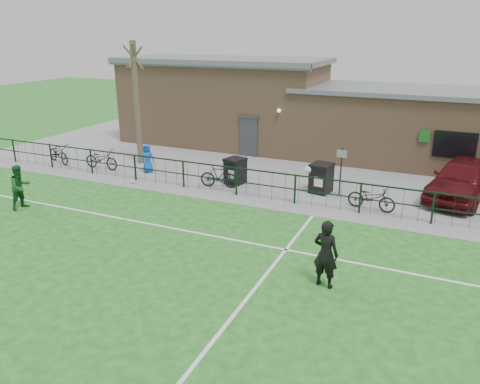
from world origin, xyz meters
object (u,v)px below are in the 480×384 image
at_px(bicycle_d, 219,176).
at_px(bicycle_e, 371,198).
at_px(bicycle_c, 101,159).
at_px(outfield_player, 20,187).
at_px(ball_ground, 133,182).
at_px(wheelie_bin_left, 235,172).
at_px(sign_post, 341,172).
at_px(bicycle_a, 59,153).
at_px(spectator_child, 147,158).
at_px(wheelie_bin_right, 321,179).
at_px(car_maroon, 463,179).
at_px(bare_tree, 137,104).

distance_m(bicycle_d, bicycle_e, 6.41).
height_order(bicycle_c, outfield_player, outfield_player).
bearing_deg(bicycle_c, ball_ground, -114.35).
xyz_separation_m(bicycle_c, ball_ground, (2.76, -1.31, -0.42)).
bearing_deg(bicycle_e, wheelie_bin_left, 90.02).
xyz_separation_m(sign_post, bicycle_a, (-14.17, -0.89, -0.50)).
bearing_deg(spectator_child, wheelie_bin_right, -12.92).
bearing_deg(bicycle_d, bicycle_c, 76.83).
xyz_separation_m(wheelie_bin_right, ball_ground, (-7.92, -2.23, -0.50)).
bearing_deg(bicycle_c, bicycle_a, 91.49).
distance_m(bicycle_a, outfield_player, 6.46).
height_order(wheelie_bin_left, bicycle_d, wheelie_bin_left).
relative_size(spectator_child, outfield_player, 0.81).
height_order(sign_post, bicycle_c, sign_post).
xyz_separation_m(wheelie_bin_left, bicycle_c, (-6.93, -0.53, -0.04)).
distance_m(car_maroon, outfield_player, 17.20).
distance_m(spectator_child, ball_ground, 1.90).
distance_m(sign_post, bicycle_d, 5.10).
xyz_separation_m(bicycle_d, outfield_player, (-5.77, -5.24, 0.33)).
distance_m(wheelie_bin_left, bicycle_e, 6.05).
distance_m(bare_tree, bicycle_e, 12.25).
xyz_separation_m(wheelie_bin_left, bicycle_a, (-9.63, -0.55, -0.03)).
height_order(bicycle_d, bicycle_e, bicycle_d).
height_order(wheelie_bin_left, ball_ground, wheelie_bin_left).
height_order(bare_tree, bicycle_d, bare_tree).
distance_m(wheelie_bin_right, bicycle_a, 13.41).
bearing_deg(wheelie_bin_left, wheelie_bin_right, 21.59).
bearing_deg(wheelie_bin_right, sign_post, 7.43).
height_order(wheelie_bin_left, bicycle_e, wheelie_bin_left).
bearing_deg(car_maroon, sign_post, -145.54).
bearing_deg(outfield_player, wheelie_bin_right, -50.11).
distance_m(wheelie_bin_right, spectator_child, 8.31).
relative_size(wheelie_bin_right, spectator_child, 0.84).
bearing_deg(bicycle_d, bare_tree, 59.43).
bearing_deg(sign_post, ball_ground, -165.93).
bearing_deg(wheelie_bin_right, bare_tree, -173.91).
bearing_deg(bare_tree, car_maroon, 2.91).
distance_m(bicycle_a, ball_ground, 5.63).
distance_m(outfield_player, ball_ground, 4.68).
relative_size(car_maroon, spectator_child, 3.52).
height_order(bare_tree, sign_post, bare_tree).
bearing_deg(bicycle_e, spectator_child, 93.75).
distance_m(wheelie_bin_right, ball_ground, 8.24).
height_order(wheelie_bin_left, sign_post, sign_post).
relative_size(wheelie_bin_left, ball_ground, 5.45).
relative_size(bicycle_d, outfield_player, 0.99).
height_order(car_maroon, bicycle_a, car_maroon).
distance_m(wheelie_bin_left, wheelie_bin_right, 3.77).
bearing_deg(outfield_player, bicycle_d, -40.58).
distance_m(car_maroon, bicycle_d, 9.88).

